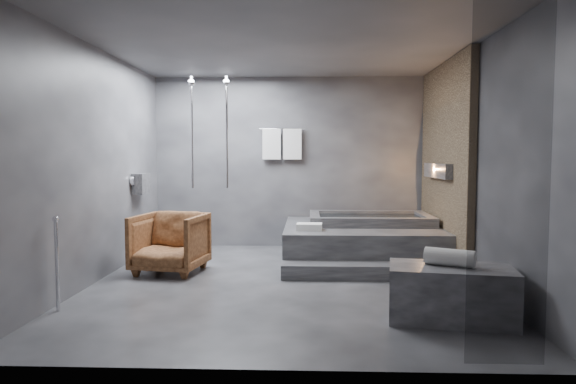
{
  "coord_description": "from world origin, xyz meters",
  "views": [
    {
      "loc": [
        0.27,
        -6.0,
        1.5
      ],
      "look_at": [
        0.03,
        0.3,
        1.06
      ],
      "focal_mm": 32.0,
      "sensor_mm": 36.0,
      "label": 1
    }
  ],
  "objects": [
    {
      "name": "room",
      "position": [
        0.4,
        0.24,
        1.73
      ],
      "size": [
        5.0,
        5.04,
        2.82
      ],
      "color": "#2A2A2C",
      "rests_on": "ground"
    },
    {
      "name": "tub_deck",
      "position": [
        1.05,
        1.45,
        0.25
      ],
      "size": [
        2.2,
        2.0,
        0.5
      ],
      "primitive_type": "cube",
      "color": "#2F2F31",
      "rests_on": "ground"
    },
    {
      "name": "tub_step",
      "position": [
        1.05,
        0.27,
        0.09
      ],
      "size": [
        2.2,
        0.36,
        0.18
      ],
      "primitive_type": "cube",
      "color": "#2F2F31",
      "rests_on": "ground"
    },
    {
      "name": "concrete_bench",
      "position": [
        1.59,
        -1.33,
        0.25
      ],
      "size": [
        1.19,
        0.78,
        0.5
      ],
      "primitive_type": "cube",
      "rotation": [
        0.0,
        0.0,
        -0.16
      ],
      "color": "#37373A",
      "rests_on": "ground"
    },
    {
      "name": "driftwood_chair",
      "position": [
        -1.5,
        0.49,
        0.39
      ],
      "size": [
        0.95,
        0.97,
        0.77
      ],
      "primitive_type": "imported",
      "rotation": [
        0.0,
        0.0,
        -0.16
      ],
      "color": "#422210",
      "rests_on": "ground"
    },
    {
      "name": "rolled_towel",
      "position": [
        1.57,
        -1.31,
        0.58
      ],
      "size": [
        0.47,
        0.35,
        0.16
      ],
      "primitive_type": "cylinder",
      "rotation": [
        0.0,
        1.57,
        -0.48
      ],
      "color": "silver",
      "rests_on": "concrete_bench"
    },
    {
      "name": "deck_towel",
      "position": [
        0.3,
        0.91,
        0.55
      ],
      "size": [
        0.35,
        0.27,
        0.09
      ],
      "primitive_type": "cube",
      "rotation": [
        0.0,
        0.0,
        -0.05
      ],
      "color": "white",
      "rests_on": "tub_deck"
    }
  ]
}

